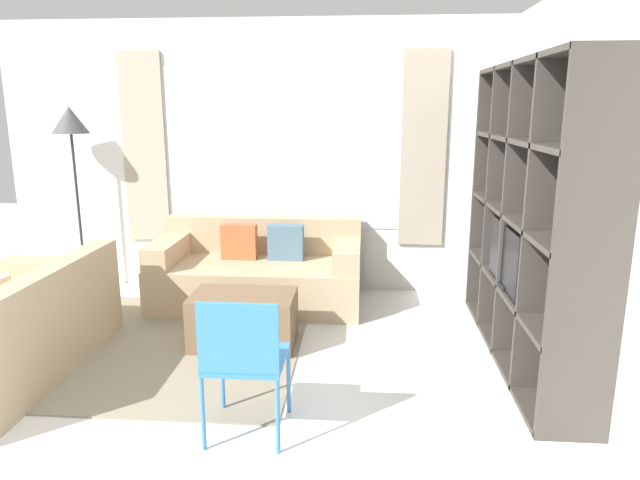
{
  "coord_description": "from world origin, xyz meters",
  "views": [
    {
      "loc": [
        0.85,
        -2.6,
        1.87
      ],
      "look_at": [
        0.5,
        1.72,
        0.85
      ],
      "focal_mm": 32.0,
      "sensor_mm": 36.0,
      "label": 1
    }
  ],
  "objects_px": {
    "ottoman": "(244,320)",
    "shelving_unit": "(534,217)",
    "couch_side": "(7,335)",
    "folding_chair": "(243,355)",
    "floor_lamp": "(71,131)",
    "couch_main": "(259,273)"
  },
  "relations": [
    {
      "from": "couch_side",
      "to": "floor_lamp",
      "type": "relative_size",
      "value": 0.98
    },
    {
      "from": "couch_side",
      "to": "folding_chair",
      "type": "height_order",
      "value": "folding_chair"
    },
    {
      "from": "couch_main",
      "to": "ottoman",
      "type": "relative_size",
      "value": 2.41
    },
    {
      "from": "shelving_unit",
      "to": "folding_chair",
      "type": "height_order",
      "value": "shelving_unit"
    },
    {
      "from": "couch_main",
      "to": "floor_lamp",
      "type": "relative_size",
      "value": 1.05
    },
    {
      "from": "ottoman",
      "to": "shelving_unit",
      "type": "bearing_deg",
      "value": -0.19
    },
    {
      "from": "shelving_unit",
      "to": "couch_side",
      "type": "xyz_separation_m",
      "value": [
        -3.73,
        -0.62,
        -0.79
      ]
    },
    {
      "from": "couch_side",
      "to": "ottoman",
      "type": "xyz_separation_m",
      "value": [
        1.56,
        0.63,
        -0.08
      ]
    },
    {
      "from": "folding_chair",
      "to": "floor_lamp",
      "type": "bearing_deg",
      "value": -48.88
    },
    {
      "from": "couch_main",
      "to": "couch_side",
      "type": "xyz_separation_m",
      "value": [
        -1.49,
        -1.66,
        -0.0
      ]
    },
    {
      "from": "couch_main",
      "to": "ottoman",
      "type": "xyz_separation_m",
      "value": [
        0.07,
        -1.04,
        -0.08
      ]
    },
    {
      "from": "floor_lamp",
      "to": "folding_chair",
      "type": "height_order",
      "value": "floor_lamp"
    },
    {
      "from": "floor_lamp",
      "to": "couch_main",
      "type": "bearing_deg",
      "value": -6.44
    },
    {
      "from": "ottoman",
      "to": "folding_chair",
      "type": "xyz_separation_m",
      "value": [
        0.28,
        -1.29,
        0.3
      ]
    },
    {
      "from": "shelving_unit",
      "to": "couch_side",
      "type": "relative_size",
      "value": 1.29
    },
    {
      "from": "ottoman",
      "to": "floor_lamp",
      "type": "relative_size",
      "value": 0.43
    },
    {
      "from": "floor_lamp",
      "to": "ottoman",
      "type": "bearing_deg",
      "value": -32.82
    },
    {
      "from": "ottoman",
      "to": "floor_lamp",
      "type": "xyz_separation_m",
      "value": [
        -1.93,
        1.25,
        1.41
      ]
    },
    {
      "from": "couch_side",
      "to": "folding_chair",
      "type": "bearing_deg",
      "value": 70.16
    },
    {
      "from": "couch_main",
      "to": "floor_lamp",
      "type": "xyz_separation_m",
      "value": [
        -1.86,
        0.21,
        1.33
      ]
    },
    {
      "from": "shelving_unit",
      "to": "ottoman",
      "type": "distance_m",
      "value": 2.34
    },
    {
      "from": "ottoman",
      "to": "folding_chair",
      "type": "distance_m",
      "value": 1.36
    }
  ]
}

